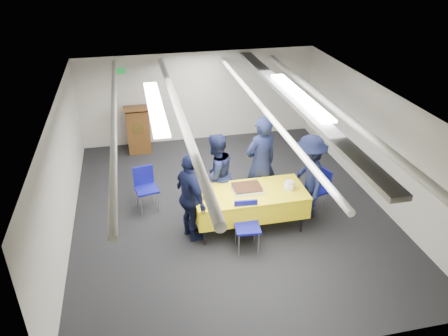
{
  "coord_description": "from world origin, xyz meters",
  "views": [
    {
      "loc": [
        -1.67,
        -7.09,
        4.87
      ],
      "look_at": [
        -0.15,
        -0.2,
        1.05
      ],
      "focal_mm": 35.0,
      "sensor_mm": 36.0,
      "label": 1
    }
  ],
  "objects_px": {
    "chair_near": "(247,220)",
    "sailor_a": "(261,163)",
    "sheet_cake": "(247,188)",
    "serving_table": "(250,202)",
    "chair_right": "(319,185)",
    "sailor_c": "(191,198)",
    "sailor_b": "(216,175)",
    "sailor_d": "(309,177)",
    "podium": "(138,128)",
    "chair_left": "(145,184)"
  },
  "relations": [
    {
      "from": "podium",
      "to": "sailor_d",
      "type": "bearing_deg",
      "value": -49.82
    },
    {
      "from": "chair_right",
      "to": "sailor_b",
      "type": "bearing_deg",
      "value": 170.49
    },
    {
      "from": "sailor_a",
      "to": "sailor_d",
      "type": "bearing_deg",
      "value": 129.12
    },
    {
      "from": "chair_right",
      "to": "sailor_b",
      "type": "height_order",
      "value": "sailor_b"
    },
    {
      "from": "podium",
      "to": "sailor_c",
      "type": "distance_m",
      "value": 3.87
    },
    {
      "from": "serving_table",
      "to": "sheet_cake",
      "type": "xyz_separation_m",
      "value": [
        -0.04,
        0.05,
        0.26
      ]
    },
    {
      "from": "chair_near",
      "to": "sailor_b",
      "type": "xyz_separation_m",
      "value": [
        -0.3,
        1.18,
        0.29
      ]
    },
    {
      "from": "podium",
      "to": "chair_right",
      "type": "height_order",
      "value": "podium"
    },
    {
      "from": "serving_table",
      "to": "chair_near",
      "type": "bearing_deg",
      "value": -110.78
    },
    {
      "from": "chair_right",
      "to": "sailor_c",
      "type": "relative_size",
      "value": 0.52
    },
    {
      "from": "sailor_c",
      "to": "chair_near",
      "type": "bearing_deg",
      "value": -134.47
    },
    {
      "from": "chair_near",
      "to": "chair_right",
      "type": "xyz_separation_m",
      "value": [
        1.69,
        0.84,
        0.0
      ]
    },
    {
      "from": "sailor_c",
      "to": "serving_table",
      "type": "bearing_deg",
      "value": -103.86
    },
    {
      "from": "sailor_c",
      "to": "sailor_d",
      "type": "xyz_separation_m",
      "value": [
        2.25,
        0.23,
        0.0
      ]
    },
    {
      "from": "sheet_cake",
      "to": "sailor_b",
      "type": "xyz_separation_m",
      "value": [
        -0.45,
        0.61,
        0.01
      ]
    },
    {
      "from": "sailor_c",
      "to": "chair_left",
      "type": "bearing_deg",
      "value": 14.7
    },
    {
      "from": "sheet_cake",
      "to": "podium",
      "type": "distance_m",
      "value": 4.08
    },
    {
      "from": "chair_left",
      "to": "sailor_b",
      "type": "distance_m",
      "value": 1.43
    },
    {
      "from": "chair_right",
      "to": "sailor_c",
      "type": "height_order",
      "value": "sailor_c"
    },
    {
      "from": "serving_table",
      "to": "sailor_b",
      "type": "height_order",
      "value": "sailor_b"
    },
    {
      "from": "sheet_cake",
      "to": "chair_near",
      "type": "bearing_deg",
      "value": -104.88
    },
    {
      "from": "chair_near",
      "to": "chair_right",
      "type": "bearing_deg",
      "value": 26.5
    },
    {
      "from": "chair_right",
      "to": "chair_near",
      "type": "bearing_deg",
      "value": -153.5
    },
    {
      "from": "chair_left",
      "to": "sailor_b",
      "type": "bearing_deg",
      "value": -18.71
    },
    {
      "from": "serving_table",
      "to": "sailor_c",
      "type": "distance_m",
      "value": 1.11
    },
    {
      "from": "chair_right",
      "to": "sheet_cake",
      "type": "bearing_deg",
      "value": -169.94
    },
    {
      "from": "chair_near",
      "to": "chair_right",
      "type": "height_order",
      "value": "same"
    },
    {
      "from": "chair_left",
      "to": "sailor_c",
      "type": "distance_m",
      "value": 1.43
    },
    {
      "from": "serving_table",
      "to": "podium",
      "type": "relative_size",
      "value": 1.63
    },
    {
      "from": "sailor_c",
      "to": "sailor_b",
      "type": "bearing_deg",
      "value": -56.02
    },
    {
      "from": "podium",
      "to": "sailor_d",
      "type": "distance_m",
      "value": 4.66
    },
    {
      "from": "chair_right",
      "to": "podium",
      "type": "bearing_deg",
      "value": 134.4
    },
    {
      "from": "serving_table",
      "to": "chair_right",
      "type": "xyz_separation_m",
      "value": [
        1.5,
        0.33,
        -0.03
      ]
    },
    {
      "from": "serving_table",
      "to": "sheet_cake",
      "type": "bearing_deg",
      "value": 128.76
    },
    {
      "from": "sailor_a",
      "to": "sailor_d",
      "type": "height_order",
      "value": "sailor_a"
    },
    {
      "from": "sheet_cake",
      "to": "chair_near",
      "type": "xyz_separation_m",
      "value": [
        -0.15,
        -0.57,
        -0.28
      ]
    },
    {
      "from": "sheet_cake",
      "to": "sailor_c",
      "type": "height_order",
      "value": "sailor_c"
    },
    {
      "from": "sailor_a",
      "to": "chair_left",
      "type": "bearing_deg",
      "value": -30.56
    },
    {
      "from": "chair_right",
      "to": "chair_left",
      "type": "height_order",
      "value": "same"
    },
    {
      "from": "chair_left",
      "to": "podium",
      "type": "bearing_deg",
      "value": 90.17
    },
    {
      "from": "serving_table",
      "to": "chair_left",
      "type": "height_order",
      "value": "chair_left"
    },
    {
      "from": "sheet_cake",
      "to": "sailor_d",
      "type": "relative_size",
      "value": 0.32
    },
    {
      "from": "chair_near",
      "to": "sailor_b",
      "type": "relative_size",
      "value": 0.53
    },
    {
      "from": "chair_right",
      "to": "sailor_a",
      "type": "height_order",
      "value": "sailor_a"
    },
    {
      "from": "chair_left",
      "to": "sailor_a",
      "type": "bearing_deg",
      "value": -11.64
    },
    {
      "from": "sheet_cake",
      "to": "sailor_d",
      "type": "xyz_separation_m",
      "value": [
        1.22,
        0.11,
        0.02
      ]
    },
    {
      "from": "chair_right",
      "to": "sailor_a",
      "type": "bearing_deg",
      "value": 163.53
    },
    {
      "from": "chair_near",
      "to": "sailor_a",
      "type": "distance_m",
      "value": 1.38
    },
    {
      "from": "chair_near",
      "to": "sailor_a",
      "type": "height_order",
      "value": "sailor_a"
    },
    {
      "from": "chair_near",
      "to": "chair_left",
      "type": "bearing_deg",
      "value": 134.92
    }
  ]
}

